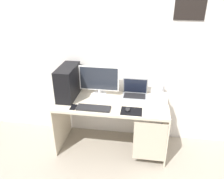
{
  "coord_description": "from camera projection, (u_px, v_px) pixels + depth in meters",
  "views": [
    {
      "loc": [
        0.38,
        -2.52,
        2.15
      ],
      "look_at": [
        0.0,
        0.0,
        0.91
      ],
      "focal_mm": 35.42,
      "sensor_mm": 36.0,
      "label": 1
    }
  ],
  "objects": [
    {
      "name": "pc_tower",
      "position": [
        68.0,
        82.0,
        2.96
      ],
      "size": [
        0.21,
        0.5,
        0.43
      ],
      "primitive_type": "cube",
      "color": "black",
      "rests_on": "desk"
    },
    {
      "name": "cell_phone",
      "position": [
        73.0,
        107.0,
        2.78
      ],
      "size": [
        0.07,
        0.13,
        0.01
      ],
      "primitive_type": "cube",
      "color": "black",
      "rests_on": "desk"
    },
    {
      "name": "speaker",
      "position": [
        161.0,
        91.0,
        2.99
      ],
      "size": [
        0.09,
        0.09,
        0.19
      ],
      "primitive_type": "cylinder",
      "color": "silver",
      "rests_on": "desk"
    },
    {
      "name": "monitor",
      "position": [
        99.0,
        81.0,
        3.01
      ],
      "size": [
        0.54,
        0.2,
        0.42
      ],
      "color": "white",
      "rests_on": "desk"
    },
    {
      "name": "mousepad",
      "position": [
        131.0,
        111.0,
        2.69
      ],
      "size": [
        0.26,
        0.2,
        0.0
      ],
      "primitive_type": "cube",
      "color": "black",
      "rests_on": "desk"
    },
    {
      "name": "desk",
      "position": [
        113.0,
        112.0,
        2.96
      ],
      "size": [
        1.47,
        0.66,
        0.73
      ],
      "color": "beige",
      "rests_on": "ground_plane"
    },
    {
      "name": "mouse_left",
      "position": [
        128.0,
        109.0,
        2.7
      ],
      "size": [
        0.06,
        0.1,
        0.03
      ],
      "primitive_type": "ellipsoid",
      "color": "#232326",
      "rests_on": "mousepad"
    },
    {
      "name": "keyboard",
      "position": [
        94.0,
        108.0,
        2.74
      ],
      "size": [
        0.42,
        0.14,
        0.02
      ],
      "primitive_type": "cube",
      "color": "#232326",
      "rests_on": "desk"
    },
    {
      "name": "projector",
      "position": [
        160.0,
        98.0,
        2.87
      ],
      "size": [
        0.2,
        0.14,
        0.12
      ],
      "primitive_type": "cube",
      "color": "white",
      "rests_on": "desk"
    },
    {
      "name": "wall_back",
      "position": [
        116.0,
        52.0,
        2.99
      ],
      "size": [
        4.0,
        0.05,
        2.6
      ],
      "color": "silver",
      "rests_on": "ground_plane"
    },
    {
      "name": "ground_plane",
      "position": [
        112.0,
        146.0,
        3.23
      ],
      "size": [
        8.0,
        8.0,
        0.0
      ],
      "primitive_type": "plane",
      "color": "#9E9384"
    },
    {
      "name": "laptop",
      "position": [
        135.0,
        93.0,
        3.04
      ],
      "size": [
        0.34,
        0.25,
        0.25
      ],
      "color": "#9EA3A8",
      "rests_on": "desk"
    }
  ]
}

